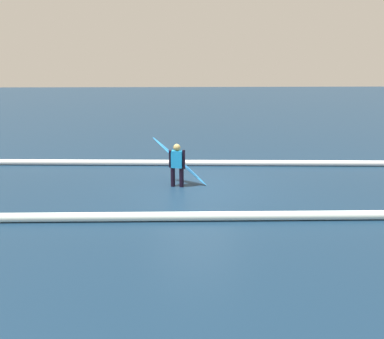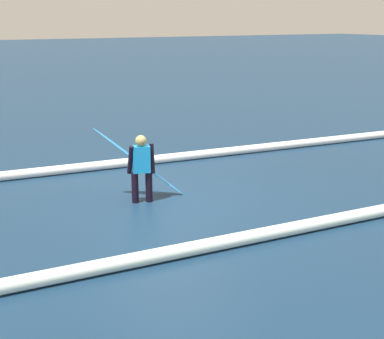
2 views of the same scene
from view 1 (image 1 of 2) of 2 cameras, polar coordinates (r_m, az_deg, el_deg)
The scene contains 5 objects.
ground_plane at distance 11.27m, azimuth 0.87°, elevation -2.82°, with size 170.48×170.48×0.00m, color #142E47.
surfer at distance 11.14m, azimuth -2.40°, elevation 1.03°, with size 0.50×0.33×1.37m.
surfboard at distance 11.46m, azimuth -1.99°, elevation 1.33°, with size 1.80×0.82×1.51m.
wave_crest_foreground at distance 14.19m, azimuth -11.33°, elevation 1.10°, with size 0.22×0.22×24.07m, color white.
wave_crest_midground at distance 9.03m, azimuth 13.74°, elevation -7.13°, with size 0.23×0.23×25.57m, color white.
Camera 1 is at (0.85, 10.69, 3.46)m, focal length 33.54 mm.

